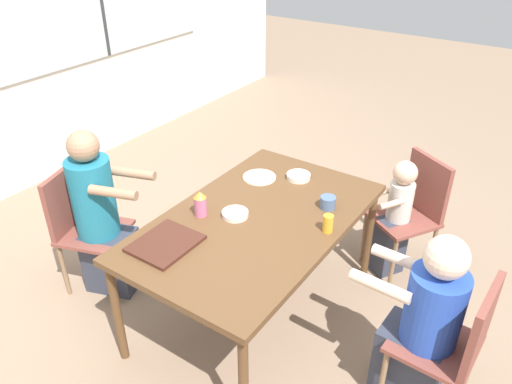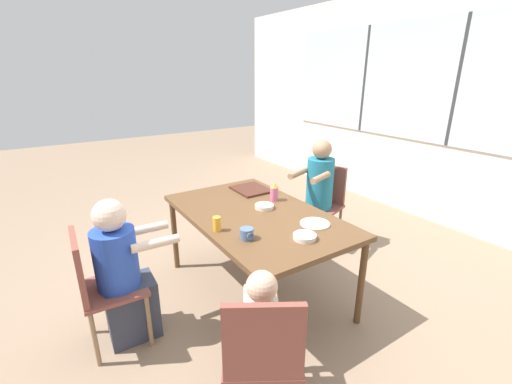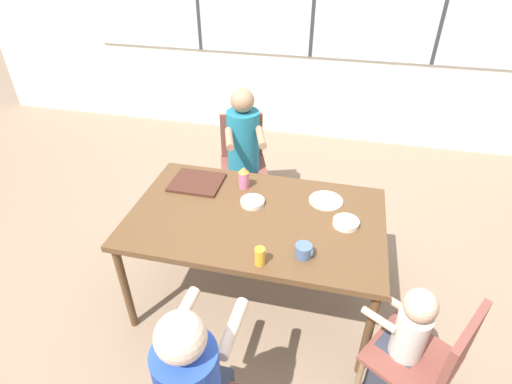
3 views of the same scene
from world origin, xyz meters
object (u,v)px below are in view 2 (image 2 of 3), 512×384
at_px(person_woman_green_shirt, 124,277).
at_px(chair_for_man_blue_shirt, 324,198).
at_px(coffee_mug, 247,234).
at_px(sippy_cup, 274,192).
at_px(chair_for_toddler, 263,352).
at_px(chair_for_woman_green_shirt, 97,281).
at_px(person_toddler, 261,342).
at_px(bowl_white_shallow, 264,206).
at_px(bowl_cereal, 305,237).
at_px(person_man_blue_shirt, 317,200).
at_px(juice_glass, 217,224).

bearing_deg(person_woman_green_shirt, chair_for_man_blue_shirt, 101.55).
xyz_separation_m(coffee_mug, sippy_cup, (-0.49, 0.58, 0.04)).
xyz_separation_m(chair_for_toddler, person_woman_green_shirt, (-1.08, -0.41, -0.02)).
height_order(chair_for_woman_green_shirt, person_toddler, person_toddler).
distance_m(chair_for_woman_green_shirt, person_toddler, 1.16).
distance_m(bowl_white_shallow, bowl_cereal, 0.61).
xyz_separation_m(person_toddler, sippy_cup, (-1.06, 0.84, 0.39)).
height_order(person_woman_green_shirt, person_man_blue_shirt, person_man_blue_shirt).
distance_m(person_woman_green_shirt, person_toddler, 1.07).
height_order(juice_glass, bowl_white_shallow, juice_glass).
xyz_separation_m(chair_for_woman_green_shirt, chair_for_man_blue_shirt, (-0.34, 2.35, 0.00)).
bearing_deg(chair_for_toddler, sippy_cup, 83.64).
bearing_deg(sippy_cup, chair_for_toddler, -37.74).
bearing_deg(person_toddler, juice_glass, 111.03).
height_order(chair_for_woman_green_shirt, chair_for_man_blue_shirt, same).
xyz_separation_m(person_toddler, bowl_cereal, (-0.35, 0.59, 0.32)).
bearing_deg(bowl_cereal, coffee_mug, -123.19).
height_order(chair_for_toddler, bowl_cereal, chair_for_toddler).
bearing_deg(person_man_blue_shirt, chair_for_man_blue_shirt, -90.00).
height_order(chair_for_woman_green_shirt, chair_for_toddler, same).
height_order(person_toddler, juice_glass, person_toddler).
relative_size(chair_for_man_blue_shirt, sippy_cup, 5.35).
distance_m(chair_for_toddler, bowl_cereal, 0.85).
bearing_deg(juice_glass, chair_for_toddler, -13.68).
xyz_separation_m(person_woman_green_shirt, bowl_cereal, (0.60, 1.08, 0.27)).
bearing_deg(person_toddler, person_man_blue_shirt, 70.30).
relative_size(person_man_blue_shirt, sippy_cup, 7.27).
relative_size(sippy_cup, bowl_white_shallow, 1.03).
height_order(chair_for_woman_green_shirt, coffee_mug, chair_for_woman_green_shirt).
distance_m(chair_for_man_blue_shirt, sippy_cup, 0.94).
relative_size(chair_for_toddler, person_woman_green_shirt, 0.81).
distance_m(sippy_cup, bowl_cereal, 0.76).
relative_size(person_man_blue_shirt, person_toddler, 1.33).
xyz_separation_m(chair_for_toddler, person_toddler, (-0.13, 0.08, -0.08)).
bearing_deg(coffee_mug, juice_glass, -153.09).
bearing_deg(chair_for_man_blue_shirt, person_toddler, 108.40).
bearing_deg(person_toddler, person_woman_green_shirt, 148.91).
bearing_deg(chair_for_man_blue_shirt, bowl_white_shallow, 89.46).
bearing_deg(bowl_white_shallow, juice_glass, -72.20).
distance_m(chair_for_woman_green_shirt, sippy_cup, 1.53).
height_order(person_man_blue_shirt, juice_glass, person_man_blue_shirt).
distance_m(person_man_blue_shirt, bowl_white_shallow, 0.95).
bearing_deg(bowl_white_shallow, chair_for_toddler, -34.51).
height_order(chair_for_toddler, coffee_mug, chair_for_toddler).
height_order(coffee_mug, bowl_white_shallow, coffee_mug).
xyz_separation_m(coffee_mug, juice_glass, (-0.22, -0.11, 0.01)).
bearing_deg(person_man_blue_shirt, sippy_cup, 85.92).
xyz_separation_m(coffee_mug, bowl_white_shallow, (-0.39, 0.41, -0.02)).
bearing_deg(bowl_cereal, chair_for_toddler, -54.28).
distance_m(sippy_cup, juice_glass, 0.75).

